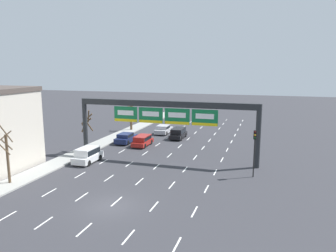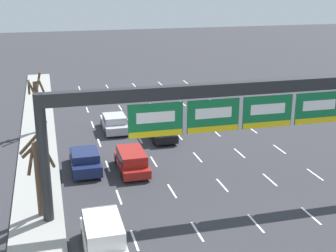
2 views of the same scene
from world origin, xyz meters
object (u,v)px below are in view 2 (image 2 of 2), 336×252
at_px(tree_bare_closest, 39,169).
at_px(suv_red, 132,160).
at_px(tree_bare_second, 37,102).
at_px(suv_white, 103,235).
at_px(suv_black, 161,128).
at_px(sign_gantry, 239,108).
at_px(car_silver, 114,122).
at_px(car_navy, 85,159).

bearing_deg(tree_bare_closest, suv_red, 39.88).
bearing_deg(tree_bare_second, suv_white, -81.34).
xyz_separation_m(suv_black, suv_white, (-6.62, -15.60, 0.08)).
distance_m(suv_white, tree_bare_closest, 5.62).
bearing_deg(sign_gantry, tree_bare_second, 125.47).
relative_size(sign_gantry, car_silver, 5.08).
xyz_separation_m(suv_red, tree_bare_closest, (-5.91, -4.93, 1.95)).
distance_m(suv_white, car_silver, 18.76).
xyz_separation_m(suv_white, car_silver, (3.27, 18.47, -0.22)).
distance_m(suv_black, suv_white, 16.94).
bearing_deg(car_silver, tree_bare_closest, -113.54).
relative_size(car_navy, tree_bare_closest, 0.81).
bearing_deg(car_silver, car_navy, -111.74).
height_order(suv_black, suv_red, suv_black).
distance_m(sign_gantry, tree_bare_closest, 11.42).
xyz_separation_m(car_navy, tree_bare_closest, (-2.88, -5.94, 2.01)).
height_order(suv_black, car_navy, suv_black).
xyz_separation_m(suv_black, car_silver, (-3.36, 2.88, -0.14)).
bearing_deg(tree_bare_second, tree_bare_closest, -89.44).
relative_size(suv_black, tree_bare_second, 0.87).
distance_m(sign_gantry, car_silver, 16.29).
distance_m(suv_black, car_navy, 8.32).
distance_m(suv_red, car_silver, 9.02).
bearing_deg(tree_bare_second, sign_gantry, -54.53).
bearing_deg(suv_white, car_silver, 79.97).
bearing_deg(car_silver, tree_bare_second, 171.45).
bearing_deg(suv_black, tree_bare_second, 158.30).
relative_size(suv_white, tree_bare_second, 0.82).
xyz_separation_m(sign_gantry, suv_black, (-1.59, 11.87, -4.71)).
xyz_separation_m(car_navy, suv_red, (3.02, -1.01, 0.06)).
height_order(suv_white, suv_red, suv_white).
height_order(suv_red, car_silver, suv_red).
bearing_deg(suv_red, tree_bare_second, 121.31).
xyz_separation_m(sign_gantry, suv_red, (-5.12, 5.73, -4.79)).
bearing_deg(suv_white, sign_gantry, 24.42).
bearing_deg(suv_black, sign_gantry, -82.36).
bearing_deg(suv_red, car_silver, 88.91).
bearing_deg(sign_gantry, suv_white, -155.58).
bearing_deg(sign_gantry, tree_bare_closest, 175.89).
xyz_separation_m(car_navy, tree_bare_second, (-3.03, 8.95, 1.94)).
height_order(car_navy, tree_bare_closest, tree_bare_closest).
bearing_deg(suv_red, car_navy, 161.59).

